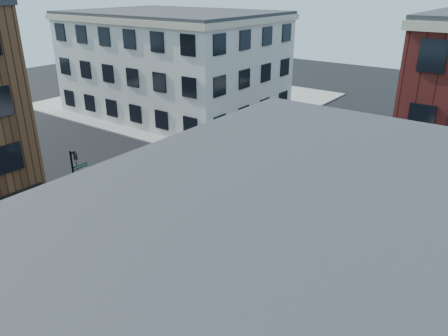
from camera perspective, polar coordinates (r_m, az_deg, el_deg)
ground at (r=29.94m, az=0.13°, el=-5.04°), size 120.00×120.00×0.00m
sidewalk_nw at (r=57.69m, az=-4.39°, el=8.88°), size 30.00×30.00×0.15m
building_nw at (r=51.62m, az=-6.54°, el=13.28°), size 22.00×16.00×11.00m
tree_near at (r=34.10m, az=20.77°, el=2.79°), size 2.69×2.69×4.49m
tree_far at (r=39.76m, az=23.25°, el=4.73°), size 2.43×2.43×4.07m
signal_pole at (r=28.98m, az=-18.73°, el=-1.07°), size 1.29×1.24×4.60m
box_truck at (r=23.50m, az=19.45°, el=-9.86°), size 7.93×2.75×3.54m
traffic_cone at (r=30.33m, az=-13.98°, el=-4.69°), size 0.41×0.41×0.69m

